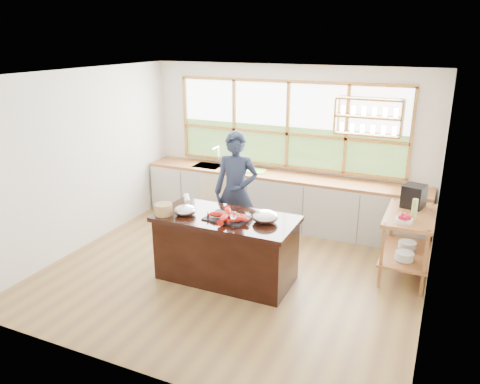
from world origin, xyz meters
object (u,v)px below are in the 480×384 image
Objects in this scene: cook at (236,192)px; espresso_machine at (414,196)px; island at (226,248)px; wicker_basket at (164,209)px.

cook reaches higher than espresso_machine.
espresso_machine is (2.47, 0.47, 0.14)m from cook.
espresso_machine reaches higher than island.
island is at bearing -83.27° from cook.
island is at bearing 18.85° from wicker_basket.
island is 7.91× the size of wicker_basket.
cook is (-0.28, 0.93, 0.46)m from island.
wicker_basket is at bearing -161.15° from island.
island is 1.01× the size of cook.
cook is at bearing -154.82° from espresso_machine.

